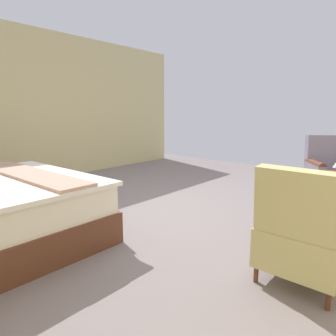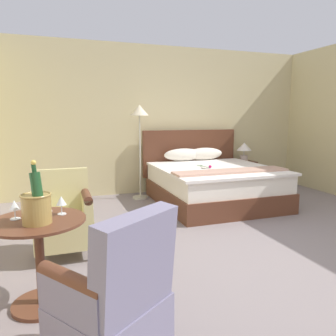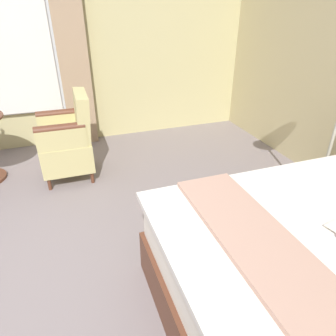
% 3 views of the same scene
% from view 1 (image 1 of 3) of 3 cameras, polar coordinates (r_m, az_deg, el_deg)
% --- Properties ---
extents(ground_plane, '(8.05, 8.05, 0.00)m').
position_cam_1_polar(ground_plane, '(4.08, -0.45, -7.62)').
color(ground_plane, gray).
extents(wall_far_side, '(0.12, 6.67, 2.77)m').
position_cam_1_polar(wall_far_side, '(6.27, -22.10, 10.85)').
color(wall_far_side, '#CCBD86').
rests_on(wall_far_side, ground).
extents(armchair_by_window, '(0.58, 0.54, 0.91)m').
position_cam_1_polar(armchair_by_window, '(2.43, 24.08, -11.17)').
color(armchair_by_window, brown).
rests_on(armchair_by_window, ground).
extents(armchair_facing_bed, '(0.75, 0.75, 0.99)m').
position_cam_1_polar(armchair_facing_bed, '(4.20, 28.57, -2.32)').
color(armchair_facing_bed, brown).
rests_on(armchair_facing_bed, ground).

